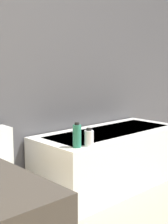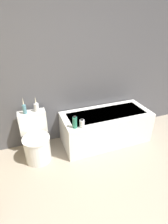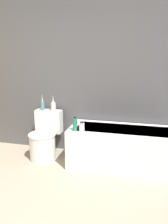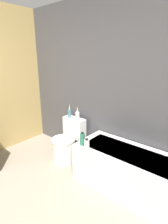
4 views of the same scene
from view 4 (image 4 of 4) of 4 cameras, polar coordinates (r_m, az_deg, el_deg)
wall_back_tiled at (r=2.80m, az=5.52°, el=8.62°), size 6.40×0.06×2.60m
bathtub at (r=2.52m, az=14.91°, el=-18.34°), size 1.51×0.65×0.55m
toilet at (r=3.11m, az=-5.64°, el=-10.01°), size 0.42×0.57×0.71m
vase_gold at (r=3.08m, az=-4.77°, el=-0.21°), size 0.06×0.06×0.26m
vase_silver at (r=2.98m, az=-2.19°, el=-0.93°), size 0.07×0.07×0.24m
shampoo_bottle_tall at (r=2.45m, az=-0.53°, el=-8.86°), size 0.07×0.07×0.19m
shampoo_bottle_short at (r=2.39m, az=0.89°, el=-10.35°), size 0.07×0.07×0.14m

